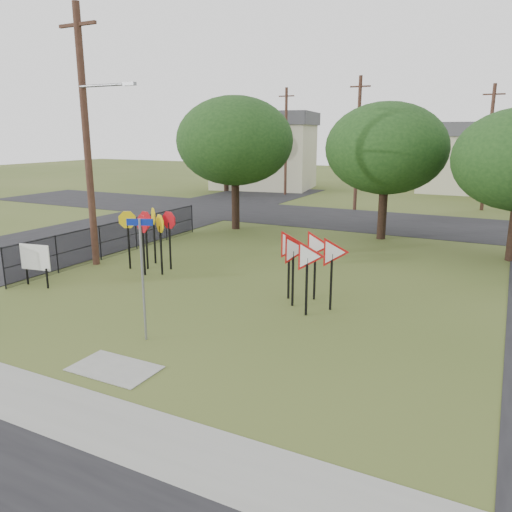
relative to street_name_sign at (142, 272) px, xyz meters
The scene contains 19 objects.
ground 2.02m from the street_name_sign, 57.86° to the left, with size 140.00×140.00×0.00m, color #3E4E1D.
sidewalk 3.96m from the street_name_sign, 82.67° to the right, with size 30.00×1.60×0.02m, color gray.
street_left 15.86m from the street_name_sign, 137.16° to the left, with size 8.00×50.00×0.02m, color black.
street_far 20.80m from the street_name_sign, 88.76° to the left, with size 60.00×8.00×0.02m, color black.
curb_pad 2.52m from the street_name_sign, 75.12° to the right, with size 2.00×1.20×0.02m, color gray.
street_name_sign is the anchor object (origin of this frame).
stop_sign_cluster 6.98m from the street_name_sign, 127.28° to the left, with size 2.32×1.98×2.35m.
yield_sign_cluster 5.21m from the street_name_sign, 57.79° to the left, with size 2.51×1.73×2.33m.
info_board 6.79m from the street_name_sign, 163.06° to the left, with size 1.21×0.23×1.52m.
utility_pole_main 9.20m from the street_name_sign, 142.49° to the left, with size 3.55×0.33×10.00m.
far_pole_a 24.92m from the street_name_sign, 93.59° to the left, with size 1.40×0.24×9.00m.
far_pole_b 29.54m from the street_name_sign, 77.34° to the left, with size 1.40×0.24×8.50m.
far_pole_c 32.28m from the street_name_sign, 107.28° to the left, with size 1.40×0.24×9.00m.
fence_run 10.04m from the street_name_sign, 135.76° to the left, with size 0.05×11.55×1.50m.
house_left 37.31m from the street_name_sign, 111.33° to the left, with size 10.58×8.88×7.20m.
house_mid 40.98m from the street_name_sign, 83.76° to the left, with size 8.40×8.40×6.20m.
tree_near_left 16.01m from the street_name_sign, 110.67° to the left, with size 6.40×6.40×7.27m.
tree_near_mid 16.13m from the street_name_sign, 81.14° to the left, with size 6.00×6.00×6.80m.
tree_far_left 34.59m from the street_name_sign, 116.86° to the left, with size 6.80×6.80×7.73m.
Camera 1 is at (7.70, -10.30, 5.30)m, focal length 35.00 mm.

